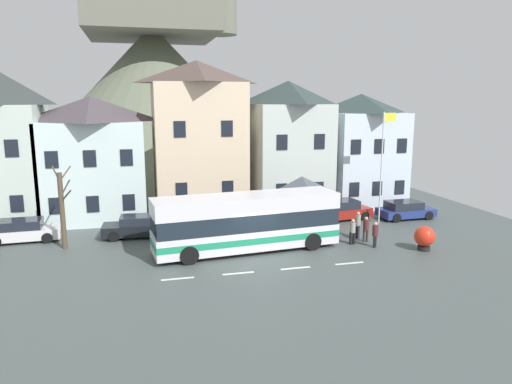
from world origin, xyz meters
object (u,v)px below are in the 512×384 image
Objects in this scene: parked_car_03 at (405,210)px; pedestrian_02 at (353,231)px; townhouse_03 at (287,145)px; bus_shelter at (302,186)px; harbour_buoy at (424,237)px; parked_car_01 at (140,226)px; pedestrian_00 at (375,233)px; townhouse_00 at (1,148)px; townhouse_01 at (94,158)px; transit_bus at (247,223)px; public_bench at (282,218)px; bare_tree_00 at (62,208)px; townhouse_02 at (198,138)px; parked_car_02 at (23,231)px; pedestrian_03 at (358,224)px; townhouse_04 at (359,149)px; pedestrian_01 at (366,228)px; hilltop_castle at (155,91)px; parked_car_00 at (342,210)px.

parked_car_03 is 2.60× the size of pedestrian_02.
townhouse_03 reaches higher than bus_shelter.
harbour_buoy is (5.43, -5.72, -2.21)m from bus_shelter.
parked_car_01 is 14.47m from pedestrian_00.
townhouse_00 is 11.54m from parked_car_01.
townhouse_01 is 1.95× the size of parked_car_01.
pedestrian_00 is at bearing 153.40° from harbour_buoy.
transit_bus is 6.28m from public_bench.
harbour_buoy is at bearing -15.11° from bare_tree_00.
parked_car_01 is at bearing -32.62° from townhouse_00.
townhouse_02 is 1.14× the size of townhouse_03.
parked_car_01 is 1.04× the size of parked_car_02.
townhouse_01 is at bearing -179.56° from townhouse_03.
parked_car_02 is 2.56× the size of pedestrian_03.
pedestrian_03 is at bearing 0.27° from transit_bus.
transit_bus is 2.51× the size of parked_car_02.
townhouse_02 is 13.40m from townhouse_04.
parked_car_03 is 2.48× the size of public_bench.
townhouse_03 reaches higher than parked_car_01.
bus_shelter reaches higher than transit_bus.
parked_car_01 is at bearing 161.41° from pedestrian_01.
townhouse_03 reaches higher than parked_car_02.
pedestrian_03 is at bearing 128.75° from harbour_buoy.
pedestrian_03 is at bearing -80.74° from townhouse_03.
parked_car_03 is at bearing 8.54° from bus_shelter.
townhouse_00 is at bearing 167.09° from parked_car_03.
pedestrian_02 is 1.44m from pedestrian_03.
townhouse_03 reaches higher than pedestrian_00.
pedestrian_01 is at bearing -16.38° from parked_car_02.
pedestrian_01 is at bearing -24.61° from townhouse_00.
parked_car_01 is at bearing -63.11° from townhouse_01.
pedestrian_00 is (10.90, -34.10, -8.59)m from hilltop_castle.
townhouse_00 is 0.93× the size of townhouse_02.
townhouse_00 is at bearing 164.47° from public_bench.
townhouse_00 is 2.45× the size of parked_car_02.
pedestrian_02 is (12.31, -4.76, 0.14)m from parked_car_01.
townhouse_00 reaches higher than public_bench.
townhouse_01 is 5.20× the size of pedestrian_03.
townhouse_02 is 17.74m from harbour_buoy.
public_bench is (-9.25, 0.44, -0.15)m from parked_car_03.
townhouse_03 is 6.12× the size of public_bench.
townhouse_01 is 5.38× the size of public_bench.
parked_car_00 is 8.03m from harbour_buoy.
bare_tree_00 is (4.67, -7.15, -2.88)m from townhouse_00.
parked_car_02 is at bearing -2.54° from parked_car_01.
parked_car_03 is 0.85× the size of bare_tree_00.
pedestrian_02 is 16.95m from bare_tree_00.
pedestrian_02 is at bearing -34.73° from townhouse_01.
townhouse_04 is 12.05m from pedestrian_01.
pedestrian_01 is at bearing 15.52° from pedestrian_02.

